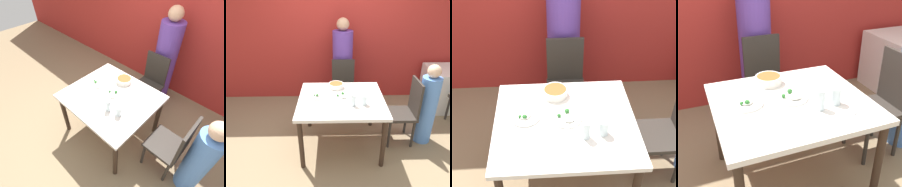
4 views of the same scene
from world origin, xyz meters
The scene contains 16 objects.
ground_plane centered at (0.00, 0.00, 0.00)m, with size 10.00×10.00×0.00m, color #847051.
wall_back centered at (0.00, 1.53, 1.35)m, with size 10.00×0.06×2.70m.
dining_table centered at (0.00, 0.00, 0.65)m, with size 1.11×1.01×0.74m.
chair_adult_spot centered at (0.07, 0.85, 0.51)m, with size 0.40×0.40×0.96m.
chair_child_spot centered at (0.90, 0.07, 0.51)m, with size 0.40×0.40×0.96m.
person_adult centered at (0.07, 1.19, 0.73)m, with size 0.35×0.35×1.59m.
person_child centered at (1.19, 0.07, 0.54)m, with size 0.25×0.25×1.17m.
bowl_curry centered at (-0.06, 0.33, 0.78)m, with size 0.22×0.22×0.07m.
plate_rice_adult centered at (-0.32, 0.06, 0.75)m, with size 0.24×0.24×0.06m.
plate_rice_child centered at (0.02, 0.02, 0.76)m, with size 0.24×0.24×0.06m.
glass_water_tall centered at (0.14, -0.19, 0.82)m, with size 0.06×0.06×0.15m.
glass_water_short centered at (0.27, -0.16, 0.80)m, with size 0.08×0.08×0.12m.
napkin_folded centered at (-0.39, -0.26, 0.74)m, with size 0.14×0.14×0.01m.
fork_steel centered at (0.45, -0.14, 0.74)m, with size 0.18×0.05×0.01m.
spoon_steel centered at (0.40, -0.29, 0.74)m, with size 0.17×0.10×0.01m.
background_table centered at (1.98, 1.05, 0.37)m, with size 0.73×0.73×0.74m.
Camera 2 is at (-0.10, -2.52, 2.09)m, focal length 35.00 mm.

